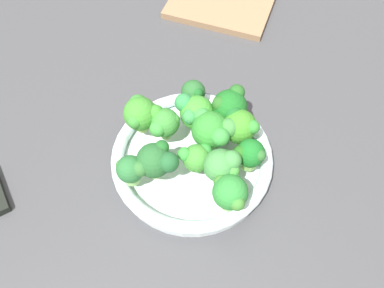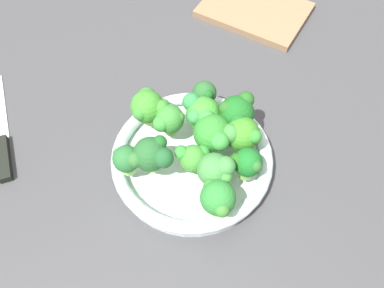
{
  "view_description": "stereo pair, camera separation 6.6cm",
  "coord_description": "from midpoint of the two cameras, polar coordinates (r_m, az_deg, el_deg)",
  "views": [
    {
      "loc": [
        25.12,
        -29.1,
        63.07
      ],
      "look_at": [
        2.16,
        -1.68,
        7.1
      ],
      "focal_mm": 36.73,
      "sensor_mm": 36.0,
      "label": 1
    },
    {
      "loc": [
        29.79,
        -24.38,
        63.07
      ],
      "look_at": [
        2.16,
        -1.68,
        7.1
      ],
      "focal_mm": 36.73,
      "sensor_mm": 36.0,
      "label": 2
    }
  ],
  "objects": [
    {
      "name": "ground_plane",
      "position": [
        0.75,
        2.47,
        -1.88
      ],
      "size": [
        130.0,
        130.0,
        2.5
      ],
      "primitive_type": "cube",
      "color": "#404143"
    },
    {
      "name": "bowl",
      "position": [
        0.71,
        2.68,
        -2.4
      ],
      "size": [
        28.83,
        28.83,
        4.1
      ],
      "color": "silver",
      "rests_on": "ground_plane"
    },
    {
      "name": "broccoli_floret_0",
      "position": [
        0.65,
        3.07,
        -2.23
      ],
      "size": [
        5.08,
        5.43,
        5.58
      ],
      "color": "#98D66D",
      "rests_on": "bowl"
    },
    {
      "name": "broccoli_floret_1",
      "position": [
        0.69,
        -3.85,
        5.3
      ],
      "size": [
        6.15,
        6.28,
        7.46
      ],
      "color": "#96C257",
      "rests_on": "bowl"
    },
    {
      "name": "broccoli_floret_2",
      "position": [
        0.65,
        10.88,
        -3.0
      ],
      "size": [
        5.07,
        5.06,
        6.24
      ],
      "color": "#87C15C",
      "rests_on": "bowl"
    },
    {
      "name": "broccoli_floret_3",
      "position": [
        0.63,
        -2.58,
        -1.97
      ],
      "size": [
        6.65,
        6.14,
        7.17
      ],
      "color": "#9AD661",
      "rests_on": "bowl"
    },
    {
      "name": "broccoli_floret_4",
      "position": [
        0.67,
        10.0,
        1.18
      ],
      "size": [
        6.39,
        6.71,
        7.14
      ],
      "color": "#77BC5D",
      "rests_on": "bowl"
    },
    {
      "name": "broccoli_floret_5",
      "position": [
        0.73,
        4.4,
        7.04
      ],
      "size": [
        4.57,
        4.89,
        5.65
      ],
      "color": "#8CC657",
      "rests_on": "bowl"
    },
    {
      "name": "broccoli_floret_6",
      "position": [
        0.6,
        6.92,
        -8.1
      ],
      "size": [
        6.35,
        5.56,
        7.38
      ],
      "color": "#91CE69",
      "rests_on": "bowl"
    },
    {
      "name": "broccoli_floret_7",
      "position": [
        0.66,
        5.83,
        1.43
      ],
      "size": [
        8.27,
        6.5,
        7.37
      ],
      "color": "#85BE59",
      "rests_on": "bowl"
    },
    {
      "name": "broccoli_floret_8",
      "position": [
        0.64,
        -6.31,
        -2.45
      ],
      "size": [
        5.27,
        5.04,
        5.96
      ],
      "color": "#8DC969",
      "rests_on": "bowl"
    },
    {
      "name": "broccoli_floret_9",
      "position": [
        0.69,
        4.09,
        4.34
      ],
      "size": [
        7.13,
        6.56,
        6.88
      ],
      "color": "#84CF63",
      "rests_on": "bowl"
    },
    {
      "name": "broccoli_floret_10",
      "position": [
        0.62,
        6.67,
        -4.09
      ],
      "size": [
        6.06,
        5.6,
        7.41
      ],
      "color": "#7BB44D",
      "rests_on": "bowl"
    },
    {
      "name": "broccoli_floret_11",
      "position": [
        0.68,
        -0.71,
        3.52
      ],
      "size": [
        6.01,
        5.97,
        6.59
      ],
      "color": "#84BF5B",
      "rests_on": "bowl"
    },
    {
      "name": "broccoli_floret_12",
      "position": [
        0.69,
        9.23,
        4.18
      ],
      "size": [
        6.84,
        6.97,
        7.59
      ],
      "color": "#7DB65E",
      "rests_on": "bowl"
    },
    {
      "name": "knife",
      "position": [
        0.82,
        -23.89,
        0.52
      ],
      "size": [
        25.83,
        11.3,
        1.5
      ],
      "color": "silver",
      "rests_on": "ground_plane"
    },
    {
      "name": "cutting_board",
      "position": [
        1.01,
        10.99,
        18.46
      ],
      "size": [
        28.89,
        24.87,
        1.6
      ],
      "primitive_type": "cube",
      "rotation": [
        0.0,
        0.0,
        0.36
      ],
      "color": "#94704E",
      "rests_on": "ground_plane"
    }
  ]
}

